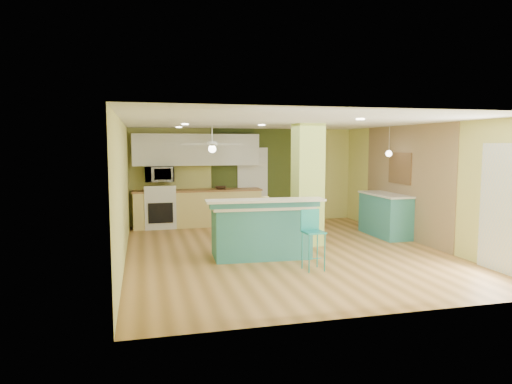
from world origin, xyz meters
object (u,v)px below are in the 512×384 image
Objects in this scene: canister at (265,201)px; bar_stool at (312,230)px; fruit_bowl at (221,188)px; peninsula at (261,229)px; side_counter at (385,215)px.

bar_stool is at bearing -62.93° from canister.
fruit_bowl is 3.48m from canister.
peninsula is 3.49m from fruit_bowl.
peninsula is 3.47m from side_counter.
canister reaches higher than bar_stool.
side_counter is 4.12m from fruit_bowl.
canister reaches higher than fruit_bowl.
peninsula reaches higher than fruit_bowl.
side_counter is 3.45m from canister.
canister is at bearing -158.98° from side_counter.
peninsula reaches higher than bar_stool.
bar_stool is at bearing -80.32° from fruit_bowl.
peninsula reaches higher than side_counter.
bar_stool is 0.66× the size of side_counter.
peninsula is at bearing 116.32° from bar_stool.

